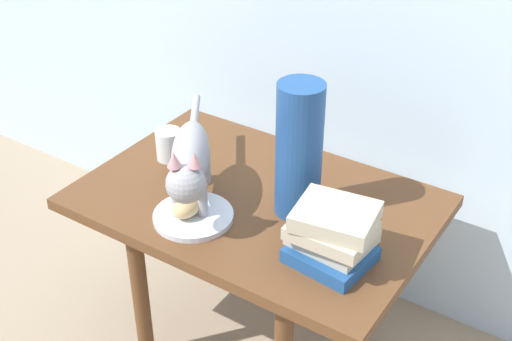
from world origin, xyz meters
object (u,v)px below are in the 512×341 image
Objects in this scene: side_table at (256,218)px; plate at (193,216)px; cat at (190,160)px; bread_roll at (186,206)px; book_stack at (333,234)px; candle_jar at (169,146)px; green_vase at (299,150)px.

side_table is 0.19m from plate.
bread_roll is at bearing -65.49° from cat.
book_stack is (0.27, -0.11, 0.13)m from side_table.
green_vase is at bearing -2.42° from candle_jar.
bread_roll is 0.36m from book_stack.
side_table is 0.22m from bread_roll.
plate is 0.14m from cat.
side_table is at bearing 47.12° from cat.
bread_roll is 0.42× the size of book_stack.
plate is at bearing -171.82° from book_stack.
bread_roll is at bearing -117.10° from side_table.
cat reaches higher than bread_roll.
plate is 0.57× the size of green_vase.
candle_jar is (-0.30, 0.03, 0.10)m from side_table.
cat is 0.26m from candle_jar.
side_table is 2.12× the size of cat.
side_table is 2.58× the size of green_vase.
cat is 2.14× the size of book_stack.
bread_roll is (-0.01, -0.01, 0.03)m from plate.
plate reaches higher than side_table.
candle_jar is at bearing 174.60° from side_table.
bread_roll is 0.11m from cat.
green_vase is (0.19, 0.17, 0.16)m from plate.
green_vase is at bearing 41.67° from plate.
book_stack is at bearing 8.18° from plate.
green_vase reaches higher than candle_jar.
candle_jar is at bearing 140.56° from plate.
cat reaches higher than candle_jar.
candle_jar is at bearing 142.68° from cat.
candle_jar reaches higher than plate.
plate is 0.35m from book_stack.
green_vase reaches higher than side_table.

